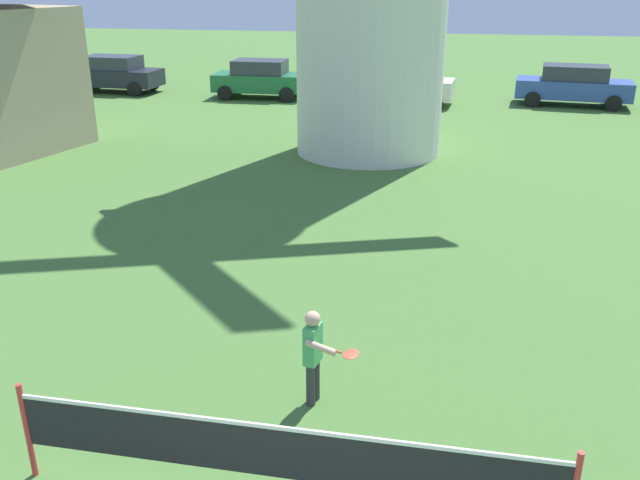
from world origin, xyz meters
TOP-DOWN VIEW (x-y plane):
  - tennis_net at (-0.13, 2.34)m, footprint 5.32×0.06m
  - player_far at (-0.16, 4.15)m, footprint 0.70×0.61m
  - parked_car_black at (-13.42, 25.12)m, footprint 4.22×2.02m
  - parked_car_green at (-6.67, 24.90)m, footprint 3.86×1.95m
  - parked_car_cream at (-0.78, 24.61)m, footprint 4.26×2.17m
  - parked_car_blue at (5.93, 25.54)m, footprint 4.50×2.27m

SIDE VIEW (x-z plane):
  - tennis_net at x=-0.13m, z-range 0.14..1.24m
  - player_far at x=-0.16m, z-range 0.08..1.31m
  - parked_car_green at x=-6.67m, z-range 0.03..1.59m
  - parked_car_cream at x=-0.78m, z-range 0.03..1.59m
  - parked_car_black at x=-13.42m, z-range 0.03..1.59m
  - parked_car_blue at x=5.93m, z-range 0.03..1.59m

